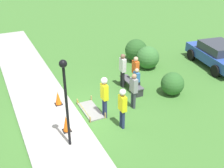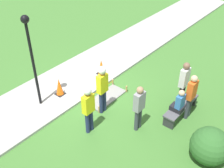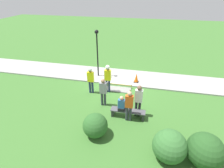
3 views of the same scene
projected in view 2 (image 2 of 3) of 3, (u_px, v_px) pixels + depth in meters
The scene contains 14 objects.
ground_plane at pixel (91, 95), 11.23m from camera, with size 60.00×60.00×0.00m, color #3D702D.
sidewalk at pixel (69, 82), 11.89m from camera, with size 28.00×2.63×0.10m.
wet_concrete_patch at pixel (106, 97), 11.08m from camera, with size 1.70×0.77×0.29m.
traffic_cone_near_patch at pixel (101, 67), 12.15m from camera, with size 0.34×0.34×0.68m.
traffic_cone_far_patch at pixel (59, 87), 10.94m from camera, with size 0.34×0.34×0.73m.
park_bench at pixel (181, 108), 10.12m from camera, with size 1.85×0.44×0.46m.
person_seated_on_bench at pixel (179, 103), 9.59m from camera, with size 0.36×0.44×0.89m.
worker_supervisor at pixel (102, 85), 9.78m from camera, with size 0.40×0.28×1.95m.
worker_assistant at pixel (88, 106), 9.00m from camera, with size 0.40×0.26×1.83m.
bystander_in_orange_shirt at pixel (191, 94), 9.63m from camera, with size 0.40×0.24×1.79m.
bystander_in_gray_shirt at pixel (184, 82), 10.13m from camera, with size 0.40×0.25×1.88m.
bystander_in_white_shirt at pixel (139, 106), 9.16m from camera, with size 0.40×0.23×1.76m.
lamppost_near at pixel (30, 49), 9.34m from camera, with size 0.28×0.28×3.51m.
shrub_rounded_far at pixel (210, 146), 8.30m from camera, with size 1.18×1.18×1.18m.
Camera 2 is at (6.27, 6.33, 6.91)m, focal length 45.00 mm.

